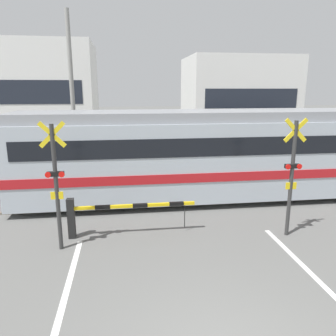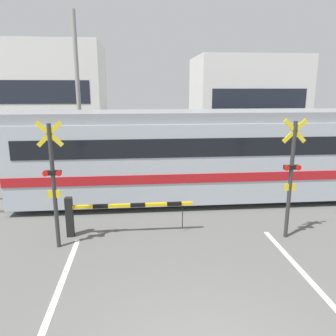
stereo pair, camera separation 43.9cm
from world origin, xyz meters
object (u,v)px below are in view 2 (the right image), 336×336
at_px(commuter_train, 274,152).
at_px(crossing_signal_left, 53,180).
at_px(crossing_signal_right, 291,174).
at_px(crossing_barrier_far, 204,164).
at_px(pedestrian, 155,153).
at_px(crossing_barrier_near, 101,211).

bearing_deg(commuter_train, crossing_signal_left, -154.54).
distance_m(commuter_train, crossing_signal_right, 3.75).
distance_m(commuter_train, crossing_barrier_far, 3.87).
xyz_separation_m(commuter_train, pedestrian, (-4.43, 4.81, -0.88)).
xyz_separation_m(crossing_signal_right, pedestrian, (-3.38, 8.41, -0.96)).
relative_size(crossing_barrier_far, crossing_signal_left, 1.07).
height_order(crossing_barrier_near, crossing_barrier_far, same).
bearing_deg(crossing_signal_left, crossing_barrier_near, 31.02).
height_order(crossing_barrier_far, pedestrian, pedestrian).
distance_m(crossing_barrier_near, crossing_barrier_far, 7.35).
height_order(commuter_train, crossing_signal_right, crossing_signal_right).
bearing_deg(pedestrian, crossing_barrier_far, -38.09).
bearing_deg(pedestrian, crossing_signal_left, -110.39).
distance_m(crossing_signal_left, crossing_signal_right, 6.51).
height_order(commuter_train, crossing_barrier_near, commuter_train).
xyz_separation_m(crossing_barrier_near, crossing_signal_right, (5.41, -0.66, 1.18)).
xyz_separation_m(commuter_train, crossing_barrier_near, (-6.45, -2.93, -1.10)).
distance_m(crossing_signal_right, pedestrian, 9.11).
relative_size(crossing_barrier_near, crossing_barrier_far, 1.00).
bearing_deg(crossing_signal_right, commuter_train, 73.78).
relative_size(commuter_train, pedestrian, 11.79).
relative_size(crossing_barrier_near, crossing_signal_left, 1.07).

